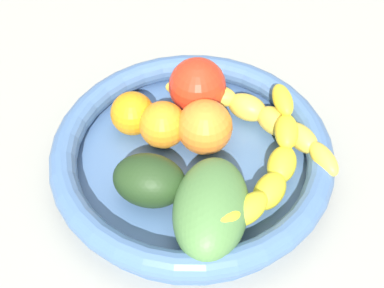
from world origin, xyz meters
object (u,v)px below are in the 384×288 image
Objects in this scene: orange_mid_right at (133,113)px; fruit_bowl at (192,155)px; banana_draped_right at (269,170)px; tomato_red at (197,86)px; banana_draped_left at (258,116)px; orange_front at (205,127)px; mango_green at (211,208)px; orange_mid_left at (163,125)px; avocado_dark at (149,181)px.

fruit_bowl is at bearing -74.13° from orange_mid_right.
banana_draped_right is 3.06× the size of tomato_red.
banana_draped_left is (9.52, -1.12, 1.47)cm from fruit_bowl.
orange_front is 0.92× the size of tomato_red.
banana_draped_left is 15.47cm from mango_green.
orange_mid_left is 0.45× the size of mango_green.
tomato_red is at bearing 16.19° from orange_mid_left.
orange_front is (-6.84, 2.03, 0.99)cm from banana_draped_left.
orange_mid_right is (-2.46, 8.67, 1.84)cm from fruit_bowl.
orange_mid_right is (-11.98, 9.79, 0.37)cm from banana_draped_left.
banana_draped_left is 15.48cm from orange_mid_right.
avocado_dark is 1.13× the size of tomato_red.
banana_draped_left is 3.65× the size of orange_front.
avocado_dark is at bearing 146.78° from banana_draped_right.
orange_mid_left is (-4.96, 13.14, -0.37)cm from banana_draped_right.
mango_green is at bearing -95.58° from orange_mid_right.
mango_green reaches higher than orange_mid_left.
banana_draped_right is 9.51cm from orange_front.
banana_draped_left is at bearing -6.72° from fruit_bowl.
fruit_bowl is 9.75cm from banana_draped_right.
avocado_dark is at bearing -167.87° from orange_front.
banana_draped_left is at bearing 54.04° from banana_draped_right.
orange_mid_right is at bearing 140.76° from banana_draped_left.
banana_draped_right is at bearing -125.96° from banana_draped_left.
orange_mid_right reaches higher than banana_draped_left.
orange_mid_left is (-3.46, 3.75, -0.46)cm from orange_front.
orange_mid_left is at bearing 99.48° from fruit_bowl.
orange_front is 11.50cm from mango_green.
banana_draped_left is 3.34× the size of tomato_red.
banana_draped_right is at bearing -0.80° from mango_green.
banana_draped_right reaches higher than fruit_bowl.
tomato_red is (13.21, 7.86, 0.76)cm from avocado_dark.
fruit_bowl is 2.61× the size of mango_green.
banana_draped_left is 1.09× the size of banana_draped_right.
orange_mid_right is at bearing 105.87° from fruit_bowl.
tomato_red is at bearing 47.07° from fruit_bowl.
tomato_red is (-3.29, 7.82, 1.30)cm from banana_draped_left.
mango_green is at bearing 179.20° from banana_draped_right.
orange_mid_left is 13.45cm from mango_green.
orange_mid_left and avocado_dark have the same top height.
fruit_bowl is 1.37× the size of banana_draped_left.
orange_front is 6.80cm from tomato_red.
banana_draped_left is 8.58cm from tomato_red.
banana_draped_right is 13.35cm from avocado_dark.
fruit_bowl is at bearing 116.28° from banana_draped_right.
tomato_red is at bearing 58.45° from orange_front.
orange_mid_left is at bearing 75.58° from mango_green.
mango_green is (-1.66, -17.03, 0.46)cm from orange_mid_right.
orange_front reaches higher than orange_mid_left.
tomato_red reaches higher than avocado_dark.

